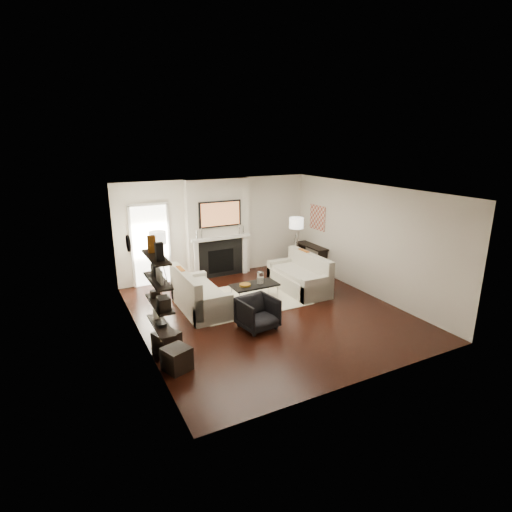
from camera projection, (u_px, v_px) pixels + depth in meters
name	position (u px, v px, depth m)	size (l,w,h in m)	color
room_envelope	(269.00, 254.00, 8.52)	(6.00, 6.00, 6.00)	black
chimney_breast	(218.00, 228.00, 10.97)	(1.80, 0.25, 2.70)	silver
fireplace_surround	(221.00, 258.00, 11.09)	(1.30, 0.02, 1.04)	black
firebox	(221.00, 261.00, 11.11)	(0.75, 0.02, 0.65)	black
mantel_pilaster_l	(196.00, 261.00, 10.74)	(0.12, 0.08, 1.10)	white
mantel_pilaster_r	(245.00, 254.00, 11.37)	(0.12, 0.08, 1.10)	white
mantel_shelf	(221.00, 238.00, 10.88)	(1.70, 0.18, 0.07)	white
tv_body	(220.00, 214.00, 10.71)	(1.20, 0.06, 0.70)	black
tv_screen	(221.00, 214.00, 10.69)	(1.10, 0.01, 0.62)	#BF723F
candlestick_l_tall	(202.00, 233.00, 10.59)	(0.04, 0.04, 0.30)	silver
candlestick_l_short	(197.00, 235.00, 10.55)	(0.04, 0.04, 0.24)	silver
candlestick_r_tall	(239.00, 229.00, 11.08)	(0.04, 0.04, 0.30)	silver
candlestick_r_short	(243.00, 230.00, 11.14)	(0.04, 0.04, 0.24)	silver
hallway_panel	(151.00, 246.00, 10.33)	(0.90, 0.02, 2.10)	white
door_trim_l	(132.00, 248.00, 10.11)	(0.06, 0.06, 2.16)	white
door_trim_r	(169.00, 244.00, 10.53)	(0.06, 0.06, 2.16)	white
door_trim_top	(148.00, 205.00, 10.01)	(1.02, 0.06, 0.06)	white
rug	(246.00, 299.00, 9.62)	(2.60, 2.00, 0.01)	#EEE6C3
loveseat_left_base	(201.00, 301.00, 8.99)	(0.85, 1.80, 0.42)	beige
loveseat_left_back	(186.00, 290.00, 8.76)	(0.18, 1.80, 0.80)	beige
loveseat_left_arm_n	(214.00, 310.00, 8.27)	(0.85, 0.18, 0.60)	beige
loveseat_left_arm_s	(189.00, 286.00, 9.66)	(0.85, 0.18, 0.60)	beige
loveseat_left_cushion	(202.00, 289.00, 8.94)	(0.63, 1.44, 0.10)	beige
pillow_left_orange	(181.00, 277.00, 8.95)	(0.10, 0.42, 0.42)	#964F12
pillow_left_charcoal	(189.00, 286.00, 8.44)	(0.10, 0.40, 0.40)	black
loveseat_right_base	(298.00, 282.00, 10.15)	(0.85, 1.80, 0.42)	beige
loveseat_right_back	(310.00, 269.00, 10.21)	(0.18, 1.80, 0.80)	beige
loveseat_right_arm_n	(317.00, 289.00, 9.43)	(0.85, 0.18, 0.60)	beige
loveseat_right_arm_s	(282.00, 270.00, 10.81)	(0.85, 0.18, 0.60)	beige
loveseat_right_cushion	(297.00, 273.00, 10.05)	(0.63, 1.44, 0.10)	beige
pillow_right_orange	(303.00, 258.00, 10.41)	(0.10, 0.42, 0.42)	#964F12
pillow_right_charcoal	(317.00, 264.00, 9.90)	(0.10, 0.40, 0.40)	black
coffee_table	(255.00, 285.00, 9.41)	(1.10, 0.55, 0.04)	black
coffee_leg_nw	(239.00, 300.00, 9.06)	(0.02, 0.02, 0.38)	silver
coffee_leg_ne	(278.00, 293.00, 9.50)	(0.02, 0.02, 0.38)	silver
coffee_leg_sw	(232.00, 294.00, 9.44)	(0.02, 0.02, 0.38)	silver
coffee_leg_se	(269.00, 287.00, 9.88)	(0.02, 0.02, 0.38)	silver
hurricane_glass	(260.00, 278.00, 9.43)	(0.16, 0.16, 0.28)	white
hurricane_candle	(260.00, 280.00, 9.45)	(0.11, 0.11, 0.17)	white
copper_bowl	(245.00, 285.00, 9.29)	(0.27, 0.27, 0.04)	#A9721C
armchair	(258.00, 312.00, 8.06)	(0.70, 0.65, 0.72)	black
lamp_left_post	(160.00, 272.00, 9.75)	(0.02, 0.02, 1.20)	silver
lamp_left_shade	(158.00, 238.00, 9.51)	(0.40, 0.40, 0.30)	white
lamp_left_leg_a	(164.00, 271.00, 9.79)	(0.02, 0.02, 1.25)	silver
lamp_left_leg_b	(157.00, 271.00, 9.80)	(0.02, 0.02, 1.25)	silver
lamp_left_leg_c	(159.00, 273.00, 9.64)	(0.02, 0.02, 1.25)	silver
lamp_right_post	(296.00, 252.00, 11.43)	(0.02, 0.02, 1.20)	silver
lamp_right_shade	(296.00, 223.00, 11.19)	(0.40, 0.40, 0.30)	white
lamp_right_leg_a	(299.00, 252.00, 11.47)	(0.02, 0.02, 1.25)	silver
lamp_right_leg_b	(292.00, 252.00, 11.48)	(0.02, 0.02, 1.25)	silver
lamp_right_leg_c	(296.00, 253.00, 11.32)	(0.02, 0.02, 1.25)	silver
console_top	(312.00, 246.00, 11.58)	(0.35, 1.20, 0.04)	black
console_leg_n	(322.00, 263.00, 11.21)	(0.30, 0.04, 0.71)	black
console_leg_s	(301.00, 254.00, 12.15)	(0.30, 0.04, 0.71)	black
wall_art	(318.00, 218.00, 11.41)	(0.03, 0.70, 0.70)	tan
shelf_bottom	(161.00, 325.00, 6.70)	(0.25, 1.00, 0.04)	black
shelf_lower	(159.00, 303.00, 6.59)	(0.25, 1.00, 0.04)	black
shelf_upper	(158.00, 281.00, 6.47)	(0.25, 1.00, 0.04)	black
shelf_top	(156.00, 257.00, 6.36)	(0.25, 1.00, 0.04)	black
decor_magfile_a	(159.00, 252.00, 6.09)	(0.12, 0.10, 0.28)	black
decor_magfile_b	(152.00, 244.00, 6.52)	(0.12, 0.10, 0.28)	#964F12
decor_frame_a	(159.00, 276.00, 6.31)	(0.04, 0.30, 0.22)	white
decor_frame_b	(153.00, 270.00, 6.66)	(0.04, 0.22, 0.18)	black
decor_wine_rack	(164.00, 303.00, 6.29)	(0.18, 0.25, 0.20)	black
decor_box_small	(155.00, 294.00, 6.79)	(0.15, 0.12, 0.12)	black
decor_books	(161.00, 324.00, 6.66)	(0.14, 0.20, 0.05)	black
decor_box_tall	(156.00, 313.00, 6.91)	(0.10, 0.10, 0.18)	white
clock_rim	(128.00, 243.00, 7.99)	(0.34, 0.34, 0.04)	black
clock_face	(129.00, 243.00, 8.00)	(0.29, 0.29, 0.01)	white
ottoman_near	(167.00, 343.00, 7.16)	(0.40, 0.40, 0.40)	black
ottoman_far	(177.00, 359.00, 6.63)	(0.40, 0.40, 0.40)	black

